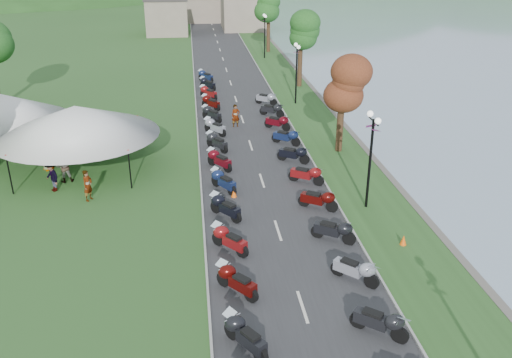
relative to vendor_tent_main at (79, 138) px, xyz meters
name	(u,v)px	position (x,y,z in m)	size (l,w,h in m)	color
road	(236,99)	(10.67, 14.93, -1.99)	(7.00, 120.00, 0.02)	#353538
far_building	(200,11)	(8.67, 59.93, 0.50)	(18.00, 16.00, 5.00)	gray
moto_row_left	(221,171)	(8.32, -2.58, -1.45)	(2.60, 51.04, 1.10)	#331411
moto_row_right	(305,175)	(13.05, -3.73, -1.45)	(2.60, 35.42, 1.10)	#331411
vendor_tent_main	(79,138)	(0.00, 0.00, 0.00)	(6.43, 6.43, 4.00)	white
vendor_tent_side	(4,124)	(-5.29, 3.44, 0.00)	(5.57, 5.57, 4.00)	white
tree_lakeside	(342,99)	(16.38, 1.24, 1.53)	(2.54, 2.54, 7.07)	#296924
pedestrian_a	(90,200)	(1.10, -4.50, -2.00)	(0.63, 0.46, 1.73)	slate
pedestrian_b	(66,181)	(-0.67, -1.82, -2.00)	(0.91, 0.50, 1.88)	slate
pedestrian_c	(54,191)	(-1.07, -3.06, -2.00)	(1.15, 0.47, 1.78)	slate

